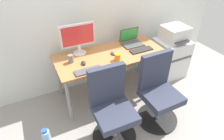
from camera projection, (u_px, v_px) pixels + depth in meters
ground_plane at (111, 92)px, 3.05m from camera, size 5.28×5.28×0.00m
back_wall at (97, 2)px, 2.62m from camera, size 4.40×0.04×2.60m
desk at (110, 58)px, 2.69m from camera, size 1.54×0.69×0.70m
office_chair_left at (112, 109)px, 2.17m from camera, size 0.54×0.54×0.94m
office_chair_right at (158, 93)px, 2.40m from camera, size 0.54×0.54×0.94m
side_cabinet at (170, 58)px, 3.27m from camera, size 0.52×0.47×0.66m
printer at (175, 34)px, 3.02m from camera, size 0.38×0.40×0.24m
water_bottle_on_floor at (47, 139)px, 2.16m from camera, size 0.09×0.09×0.31m
desktop_monitor at (78, 37)px, 2.52m from camera, size 0.48×0.18×0.43m
open_laptop at (131, 40)px, 2.88m from camera, size 0.31×0.26×0.23m
keyboard_by_monitor at (88, 71)px, 2.30m from camera, size 0.34×0.12×0.02m
keyboard_by_laptop at (141, 50)px, 2.72m from camera, size 0.34×0.12×0.02m
mouse_by_monitor at (84, 63)px, 2.43m from camera, size 0.06×0.10×0.03m
mouse_by_laptop at (113, 53)px, 2.64m from camera, size 0.06×0.10×0.03m
coffee_mug at (118, 57)px, 2.49m from camera, size 0.08×0.08×0.09m
pen_cup at (71, 59)px, 2.45m from camera, size 0.07×0.07×0.10m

